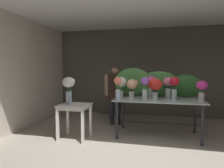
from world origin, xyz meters
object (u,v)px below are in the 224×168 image
object	(u,v)px
vase_scarlet_peonies	(155,86)
vase_violet_anemones	(145,87)
vase_rosy_carnations	(168,84)
vase_ivory_lilies	(121,84)
vase_fuchsia_ranunculus	(151,84)
vase_magenta_freesia	(202,88)
vase_peach_tulips	(132,86)
vase_crimson_stock	(174,86)
vase_white_roses_tall	(69,87)
florist	(115,90)
side_table_white	(75,110)
vase_coral_roses	(118,87)
display_table_glass	(158,104)

from	to	relation	value
vase_scarlet_peonies	vase_violet_anemones	world-z (taller)	vase_violet_anemones
vase_rosy_carnations	vase_ivory_lilies	distance (m)	1.07
vase_fuchsia_ranunculus	vase_ivory_lilies	distance (m)	0.69
vase_magenta_freesia	vase_rosy_carnations	bearing A→B (deg)	156.64
vase_peach_tulips	vase_fuchsia_ranunculus	world-z (taller)	vase_fuchsia_ranunculus
vase_crimson_stock	vase_white_roses_tall	size ratio (longest dim) A/B	0.85
vase_scarlet_peonies	vase_white_roses_tall	distance (m)	1.84
vase_crimson_stock	vase_violet_anemones	world-z (taller)	vase_crimson_stock
vase_violet_anemones	vase_ivory_lilies	distance (m)	0.72
florist	vase_ivory_lilies	bearing A→B (deg)	-63.94
vase_crimson_stock	vase_ivory_lilies	xyz separation A→B (m)	(-1.17, 0.25, 0.00)
florist	vase_white_roses_tall	world-z (taller)	florist
side_table_white	vase_white_roses_tall	world-z (taller)	vase_white_roses_tall
vase_peach_tulips	vase_coral_roses	distance (m)	0.43
vase_violet_anemones	vase_rosy_carnations	bearing A→B (deg)	44.12
florist	vase_peach_tulips	size ratio (longest dim) A/B	3.59
vase_crimson_stock	vase_white_roses_tall	xyz separation A→B (m)	(-2.16, -0.46, -0.03)
vase_coral_roses	vase_fuchsia_ranunculus	world-z (taller)	vase_fuchsia_ranunculus
vase_peach_tulips	vase_rosy_carnations	bearing A→B (deg)	13.39
vase_crimson_stock	vase_fuchsia_ranunculus	size ratio (longest dim) A/B	0.99
vase_violet_anemones	vase_coral_roses	distance (m)	0.56
vase_magenta_freesia	vase_violet_anemones	size ratio (longest dim) A/B	0.86
side_table_white	vase_rosy_carnations	size ratio (longest dim) A/B	1.56
vase_rosy_carnations	vase_crimson_stock	bearing A→B (deg)	-70.95
display_table_glass	vase_violet_anemones	size ratio (longest dim) A/B	3.90
florist	vase_fuchsia_ranunculus	size ratio (longest dim) A/B	3.10
vase_scarlet_peonies	display_table_glass	bearing A→B (deg)	47.34
side_table_white	vase_coral_roses	xyz separation A→B (m)	(0.88, 0.23, 0.49)
side_table_white	vase_rosy_carnations	bearing A→B (deg)	21.55
side_table_white	vase_rosy_carnations	world-z (taller)	vase_rosy_carnations
vase_fuchsia_ranunculus	vase_coral_roses	bearing A→B (deg)	-140.99
display_table_glass	vase_ivory_lilies	bearing A→B (deg)	171.54
display_table_glass	vase_rosy_carnations	bearing A→B (deg)	39.22
vase_scarlet_peonies	side_table_white	bearing A→B (deg)	-162.68
vase_peach_tulips	display_table_glass	bearing A→B (deg)	0.94
vase_violet_anemones	vase_ivory_lilies	bearing A→B (deg)	143.40
florist	vase_crimson_stock	distance (m)	1.63
vase_crimson_stock	vase_violet_anemones	distance (m)	0.62
vase_scarlet_peonies	vase_coral_roses	distance (m)	0.82
vase_rosy_carnations	vase_white_roses_tall	world-z (taller)	vase_white_roses_tall
side_table_white	vase_crimson_stock	bearing A→B (deg)	12.78
vase_coral_roses	vase_white_roses_tall	xyz separation A→B (m)	(-1.01, -0.22, -0.01)
vase_scarlet_peonies	vase_fuchsia_ranunculus	distance (m)	0.27
vase_crimson_stock	vase_coral_roses	xyz separation A→B (m)	(-1.15, -0.24, -0.02)
vase_scarlet_peonies	vase_magenta_freesia	bearing A→B (deg)	-1.76
vase_magenta_freesia	vase_fuchsia_ranunculus	world-z (taller)	vase_fuchsia_ranunculus
vase_peach_tulips	vase_white_roses_tall	bearing A→B (deg)	-155.54
vase_rosy_carnations	vase_fuchsia_ranunculus	world-z (taller)	vase_fuchsia_ranunculus
vase_peach_tulips	vase_white_roses_tall	size ratio (longest dim) A/B	0.74
vase_ivory_lilies	display_table_glass	bearing A→B (deg)	-8.46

